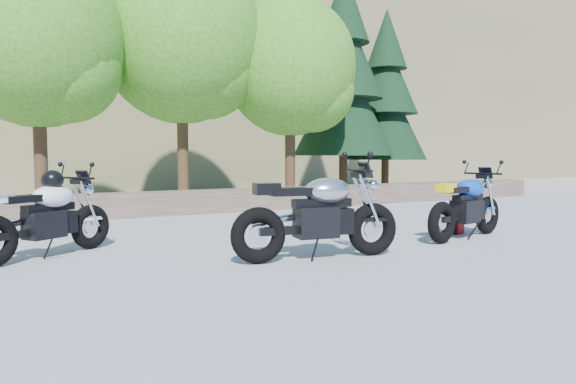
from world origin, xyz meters
The scene contains 12 objects.
ground centered at (0.00, 0.00, 0.00)m, with size 90.00×90.00×0.00m, color #939398.
stone_wall centered at (0.00, 5.50, 0.25)m, with size 22.00×0.55×0.50m, color #4B3E32.
hillside centered at (3.00, 28.00, 7.50)m, with size 80.00×30.00×15.00m, color brown.
tree_decid_left centered at (-2.39, 7.14, 3.63)m, with size 3.67×3.67×5.62m.
tree_decid_mid centered at (0.91, 7.54, 4.04)m, with size 4.08×4.08×6.24m.
tree_decid_right centered at (3.71, 6.94, 3.50)m, with size 3.54×3.54×5.41m.
conifer_near centered at (6.20, 8.20, 3.68)m, with size 3.17×3.17×7.06m.
conifer_far centered at (8.40, 8.80, 3.27)m, with size 2.82×2.82×6.27m.
silver_bike centered at (0.07, 0.01, 0.53)m, with size 2.15×0.68×1.08m.
white_bike centered at (-2.80, 1.73, 0.53)m, with size 1.71×1.17×1.07m.
blue_bike centered at (2.87, 0.26, 0.48)m, with size 1.94×0.72×0.99m.
backpack centered at (3.09, 0.73, 0.20)m, with size 0.37×0.35×0.42m.
Camera 1 is at (-3.22, -5.16, 1.25)m, focal length 32.00 mm.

